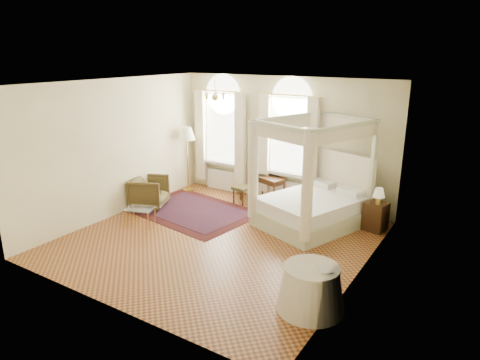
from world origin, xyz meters
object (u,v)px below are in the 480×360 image
(floor_lamp, at_px, (187,137))
(stool, at_px, (242,189))
(canopy_bed, at_px, (311,202))
(writing_desk, at_px, (268,180))
(armchair, at_px, (149,192))
(side_table, at_px, (311,288))
(nightstand, at_px, (375,216))
(coffee_table, at_px, (140,210))

(floor_lamp, bearing_deg, stool, -3.08)
(canopy_bed, height_order, writing_desk, canopy_bed)
(stool, distance_m, armchair, 2.42)
(armchair, relative_size, side_table, 0.82)
(nightstand, height_order, armchair, armchair)
(coffee_table, relative_size, side_table, 0.69)
(nightstand, height_order, coffee_table, nightstand)
(writing_desk, bearing_deg, canopy_bed, -29.81)
(canopy_bed, distance_m, side_table, 3.42)
(writing_desk, xyz_separation_m, floor_lamp, (-2.43, -0.39, 0.99))
(stool, bearing_deg, nightstand, 1.31)
(writing_desk, bearing_deg, floor_lamp, -170.90)
(coffee_table, xyz_separation_m, floor_lamp, (-0.75, 2.68, 1.19))
(coffee_table, bearing_deg, nightstand, 29.75)
(coffee_table, distance_m, floor_lamp, 3.03)
(writing_desk, bearing_deg, nightstand, -7.86)
(stool, height_order, floor_lamp, floor_lamp)
(nightstand, bearing_deg, canopy_bed, -159.32)
(writing_desk, bearing_deg, armchair, -140.63)
(nightstand, bearing_deg, coffee_table, -150.25)
(writing_desk, height_order, armchair, armchair)
(nightstand, bearing_deg, side_table, -90.00)
(writing_desk, distance_m, floor_lamp, 2.65)
(canopy_bed, distance_m, stool, 2.19)
(canopy_bed, xyz_separation_m, floor_lamp, (-4.04, 0.54, 1.02))
(side_table, bearing_deg, nightstand, 90.00)
(armchair, xyz_separation_m, side_table, (5.40, -2.07, -0.04))
(nightstand, xyz_separation_m, writing_desk, (-2.97, 0.41, 0.27))
(canopy_bed, bearing_deg, floor_lamp, 172.45)
(coffee_table, relative_size, floor_lamp, 0.40)
(floor_lamp, distance_m, side_table, 6.64)
(canopy_bed, relative_size, stool, 5.91)
(writing_desk, distance_m, stool, 0.75)
(nightstand, xyz_separation_m, stool, (-3.50, -0.08, 0.06))
(armchair, height_order, coffee_table, armchair)
(stool, distance_m, coffee_table, 2.82)
(armchair, bearing_deg, coffee_table, -168.84)
(stool, xyz_separation_m, floor_lamp, (-1.90, 0.10, 1.20))
(canopy_bed, xyz_separation_m, armchair, (-4.04, -1.07, -0.16))
(floor_lamp, bearing_deg, armchair, -90.00)
(floor_lamp, bearing_deg, writing_desk, 9.10)
(canopy_bed, bearing_deg, coffee_table, -146.90)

